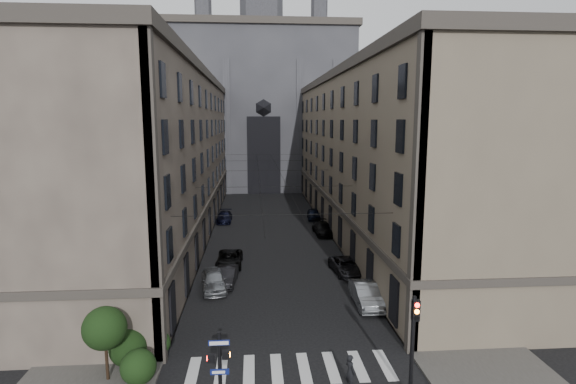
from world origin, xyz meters
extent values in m
cube|color=#383533|center=(-10.50, 36.00, 0.07)|extent=(7.00, 80.00, 0.15)
cube|color=#383533|center=(10.50, 36.00, 0.07)|extent=(7.00, 80.00, 0.15)
cube|color=beige|center=(0.00, 5.00, 0.01)|extent=(11.00, 3.20, 0.01)
cube|color=#473E36|center=(-13.50, 36.00, 9.00)|extent=(13.00, 60.00, 18.00)
cube|color=#38332D|center=(-13.50, 36.00, 18.40)|extent=(13.60, 60.60, 0.90)
cube|color=#38332D|center=(-13.50, 36.00, 4.20)|extent=(13.40, 60.30, 0.50)
cube|color=brown|center=(13.50, 36.00, 9.00)|extent=(13.00, 60.00, 18.00)
cube|color=#38332D|center=(13.50, 36.00, 18.40)|extent=(13.60, 60.60, 0.90)
cube|color=#38332D|center=(13.50, 36.00, 4.20)|extent=(13.40, 60.30, 0.50)
cube|color=#2D2D33|center=(0.00, 75.00, 15.00)|extent=(34.00, 22.00, 30.00)
cube|color=#38332D|center=(0.00, 75.00, 30.50)|extent=(35.00, 23.00, 1.20)
cube|color=black|center=(0.00, 63.95, 7.00)|extent=(6.00, 0.30, 14.00)
cylinder|color=black|center=(-3.50, 1.50, 2.00)|extent=(0.18, 0.18, 4.00)
cube|color=orange|center=(-3.22, 1.50, 2.90)|extent=(0.34, 0.24, 0.38)
cube|color=#FF0C07|center=(-3.88, 1.60, 2.70)|extent=(0.34, 0.24, 0.38)
cube|color=navy|center=(-3.50, 1.37, 3.55)|extent=(0.95, 0.05, 0.24)
cube|color=navy|center=(-3.50, 1.37, 2.15)|extent=(0.85, 0.05, 0.27)
cylinder|color=black|center=(5.60, 2.00, 2.60)|extent=(0.20, 0.20, 5.20)
cube|color=black|center=(5.60, 1.78, 4.60)|extent=(0.34, 0.30, 1.00)
cylinder|color=#FF0C07|center=(5.60, 1.62, 4.92)|extent=(0.22, 0.05, 0.22)
cylinder|color=orange|center=(5.60, 1.62, 4.60)|extent=(0.22, 0.05, 0.22)
cylinder|color=black|center=(5.60, 1.62, 4.28)|extent=(0.22, 0.05, 0.22)
sphere|color=black|center=(-7.80, 4.00, 1.05)|extent=(1.80, 1.80, 1.80)
sphere|color=black|center=(-8.80, 5.80, 1.15)|extent=(2.00, 2.00, 2.00)
sphere|color=black|center=(-7.40, 6.80, 0.85)|extent=(1.40, 1.40, 1.40)
cylinder|color=black|center=(-9.50, 4.50, 1.35)|extent=(0.16, 0.16, 2.40)
sphere|color=black|center=(-9.50, 4.50, 2.95)|extent=(2.20, 2.20, 2.20)
cylinder|color=black|center=(0.00, 10.00, 7.50)|extent=(14.00, 0.03, 0.03)
cylinder|color=black|center=(0.00, 22.00, 7.50)|extent=(14.00, 0.03, 0.03)
cylinder|color=black|center=(0.00, 35.00, 7.50)|extent=(14.00, 0.03, 0.03)
cylinder|color=black|center=(0.00, 48.00, 7.50)|extent=(14.00, 0.03, 0.03)
cylinder|color=black|center=(0.00, 60.00, 7.50)|extent=(14.00, 0.03, 0.03)
cylinder|color=black|center=(-1.30, 36.00, 7.10)|extent=(0.03, 60.00, 0.03)
cylinder|color=black|center=(1.30, 36.00, 7.10)|extent=(0.03, 60.00, 0.03)
imported|color=gray|center=(-5.14, 16.95, 0.80)|extent=(2.52, 4.92, 1.60)
imported|color=black|center=(-4.20, 18.04, 0.71)|extent=(1.85, 4.41, 1.42)
imported|color=black|center=(-4.20, 22.68, 0.69)|extent=(2.38, 5.00, 1.38)
imported|color=black|center=(-5.82, 41.13, 0.68)|extent=(1.97, 4.73, 1.37)
imported|color=gray|center=(6.20, 13.06, 0.80)|extent=(1.73, 4.88, 1.60)
imported|color=black|center=(6.13, 19.90, 0.67)|extent=(2.68, 4.99, 1.33)
imported|color=black|center=(6.20, 33.58, 0.72)|extent=(2.23, 5.04, 1.44)
imported|color=black|center=(6.19, 41.83, 0.72)|extent=(1.96, 4.31, 1.43)
imported|color=black|center=(2.85, 3.00, 0.90)|extent=(0.65, 0.77, 1.79)
camera|label=1|loc=(-1.86, -17.48, 13.37)|focal=28.00mm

